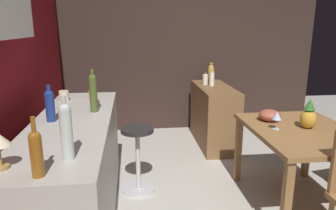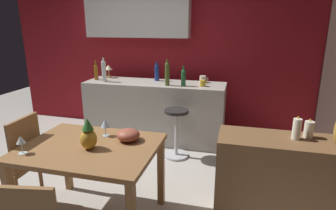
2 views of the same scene
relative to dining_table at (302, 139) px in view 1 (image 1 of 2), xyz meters
The scene contains 18 objects.
wall_side_right 2.62m from the dining_table, 18.02° to the left, with size 0.10×4.40×2.60m, color #33231E.
dining_table is the anchor object (origin of this frame).
kitchen_counter 1.98m from the dining_table, 90.58° to the left, with size 2.10×0.60×0.90m, color #B2ADA3.
sideboard_cabinet 1.67m from the dining_table, 12.79° to the left, with size 1.10×0.44×0.82m, color brown.
bar_stool 1.54m from the dining_table, 73.17° to the left, with size 0.34×0.34×0.66m.
wine_glass_right 0.32m from the dining_table, 81.80° to the left, with size 0.08×0.08×0.16m.
pineapple_centerpiece 0.22m from the dining_table, 62.09° to the right, with size 0.14×0.14×0.27m.
fruit_bowl 0.37m from the dining_table, 33.72° to the left, with size 0.21×0.21×0.11m, color #9E4C38.
wine_bottle_amber 2.21m from the dining_table, 116.26° to the left, with size 0.06×0.06×0.31m.
wine_bottle_olive 1.88m from the dining_table, 83.13° to the left, with size 0.07×0.07×0.37m.
wine_bottle_clear 2.05m from the dining_table, 112.72° to the left, with size 0.07×0.07×0.36m.
wine_bottle_cobalt 2.15m from the dining_table, 90.67° to the left, with size 0.07×0.07×0.29m.
wine_bottle_green 1.93m from the dining_table, 76.37° to the left, with size 0.07×0.07×0.29m.
cup_mustard 2.04m from the dining_table, 69.22° to the left, with size 0.11×0.08×0.09m.
cup_cream 2.28m from the dining_table, 72.54° to the left, with size 0.13×0.09×0.10m.
pillar_candle_tall 1.87m from the dining_table, 14.22° to the left, with size 0.08×0.08×0.17m.
pillar_candle_short 1.76m from the dining_table, 13.01° to the left, with size 0.07×0.07×0.20m.
vase_brass 2.05m from the dining_table, ahead, with size 0.10×0.10×0.28m.
Camera 1 is at (-2.30, 1.00, 1.62)m, focal length 33.31 mm.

